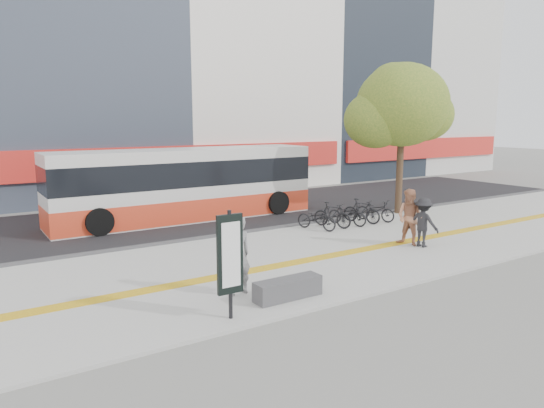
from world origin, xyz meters
TOP-DOWN VIEW (x-y plane):
  - ground at (0.00, 0.00)m, footprint 120.00×120.00m
  - sidewalk at (0.00, 1.50)m, footprint 40.00×7.00m
  - tactile_strip at (0.00, 1.00)m, footprint 40.00×0.45m
  - street at (0.00, 9.00)m, footprint 40.00×8.00m
  - curb at (0.00, 5.00)m, footprint 40.00×0.25m
  - bench at (-2.60, -1.20)m, footprint 1.60×0.45m
  - signboard at (-4.20, -1.51)m, footprint 0.55×0.10m
  - street_tree at (7.18, 4.82)m, footprint 4.40×3.80m
  - bus at (-0.83, 8.50)m, footprint 10.54×2.50m
  - bicycle_row at (3.72, 4.00)m, footprint 3.98×1.70m
  - seated_woman at (-3.40, -0.35)m, footprint 0.68×0.47m
  - pedestrian_tan at (3.33, 0.62)m, footprint 0.88×1.01m
  - pedestrian_dark at (3.55, 0.28)m, footprint 0.77×1.09m

SIDE VIEW (x-z plane):
  - ground at x=0.00m, z-range 0.00..0.00m
  - street at x=0.00m, z-range 0.00..0.06m
  - sidewalk at x=0.00m, z-range 0.00..0.08m
  - curb at x=0.00m, z-range 0.00..0.14m
  - tactile_strip at x=0.00m, z-range 0.08..0.09m
  - bench at x=-2.60m, z-range 0.08..0.53m
  - bicycle_row at x=3.72m, z-range 0.05..0.99m
  - pedestrian_dark at x=3.55m, z-range 0.08..1.62m
  - pedestrian_tan at x=3.33m, z-range 0.08..1.87m
  - seated_woman at x=-3.40m, z-range 0.08..1.90m
  - signboard at x=-4.20m, z-range 0.27..2.47m
  - bus at x=-0.83m, z-range -0.02..2.78m
  - street_tree at x=7.18m, z-range 1.36..7.67m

